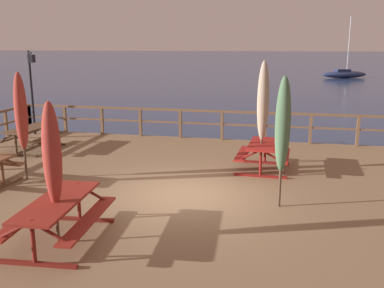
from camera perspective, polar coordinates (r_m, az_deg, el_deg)
The scene contains 12 objects.
ground_plane at distance 10.32m, azimuth -1.13°, elevation -10.68°, with size 600.00×600.00×0.00m, color navy.
wooden_deck at distance 10.18m, azimuth -1.14°, elevation -8.74°, with size 16.01×12.44×0.75m, color #846647.
railing_waterside_far at distance 15.64m, azimuth 4.03°, elevation 3.23°, with size 15.81×0.10×1.09m.
picnic_table_mid_right at distance 15.08m, azimuth -20.60°, elevation 1.36°, with size 1.48×2.10×0.78m.
picnic_table_front_left at distance 7.95m, azimuth -17.45°, elevation -8.49°, with size 1.56×2.27×0.78m.
picnic_table_front_right at distance 11.98m, azimuth 9.48°, elevation -0.89°, with size 1.46×1.78×0.78m.
patio_umbrella_tall_mid_right at distance 11.62m, azimuth -21.86°, elevation 3.98°, with size 0.32×0.32×2.76m.
patio_umbrella_short_mid at distance 7.57m, azimuth -18.18°, elevation -1.39°, with size 0.32×0.32×2.52m.
patio_umbrella_tall_mid_left at distance 11.72m, azimuth 9.46°, elevation 5.60°, with size 0.32×0.32×3.02m.
patio_umbrella_short_back at distance 9.05m, azimuth 12.03°, elevation 2.47°, with size 0.32×0.32×2.81m.
lamp_post_hooked at distance 17.37m, azimuth -20.62°, elevation 7.98°, with size 0.51×0.55×3.20m.
sailboat_distant at distance 59.17m, azimuth 19.65°, elevation 8.79°, with size 6.20×3.73×7.72m.
Camera 1 is at (2.21, -9.19, 4.16)m, focal length 39.96 mm.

